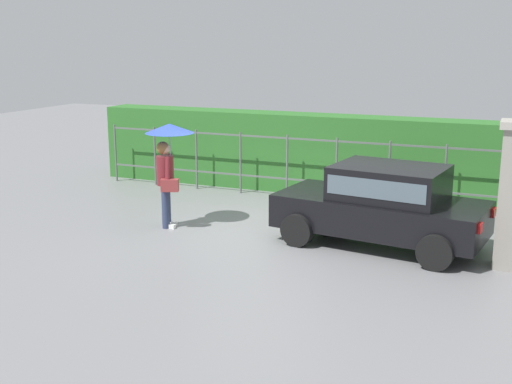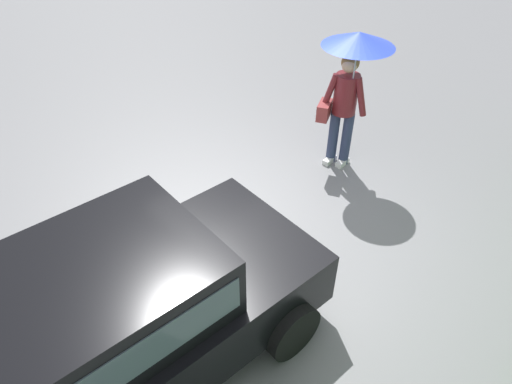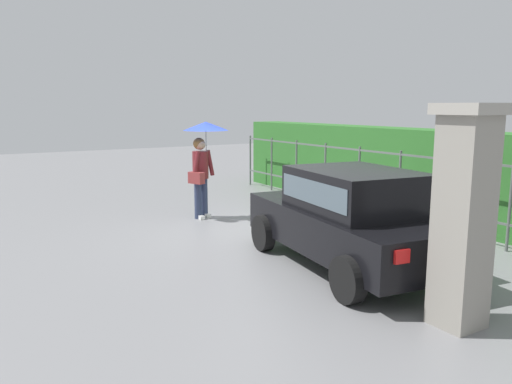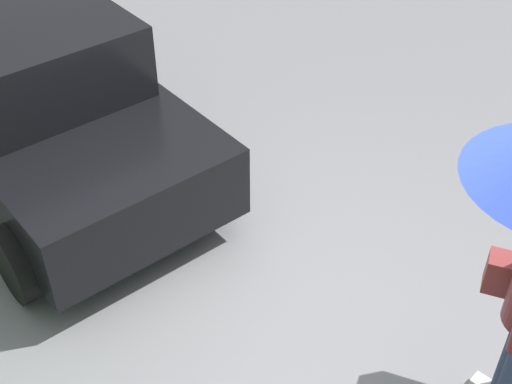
# 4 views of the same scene
# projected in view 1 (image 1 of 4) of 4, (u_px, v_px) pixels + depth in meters

# --- Properties ---
(ground_plane) EXTENTS (40.00, 40.00, 0.00)m
(ground_plane) POSITION_uv_depth(u_px,v_px,m) (255.00, 231.00, 12.67)
(ground_plane) COLOR slate
(car) EXTENTS (3.90, 2.25, 1.48)m
(car) POSITION_uv_depth(u_px,v_px,m) (383.00, 202.00, 11.65)
(car) COLOR black
(car) RESTS_ON ground
(pedestrian) EXTENTS (0.95, 0.95, 2.06)m
(pedestrian) POSITION_uv_depth(u_px,v_px,m) (168.00, 153.00, 12.68)
(pedestrian) COLOR #2D3856
(pedestrian) RESTS_ON ground
(fence_section) EXTENTS (10.85, 0.05, 1.50)m
(fence_section) POSITION_uv_depth(u_px,v_px,m) (311.00, 165.00, 14.98)
(fence_section) COLOR #59605B
(fence_section) RESTS_ON ground
(hedge_row) EXTENTS (11.80, 0.90, 1.90)m
(hedge_row) POSITION_uv_depth(u_px,v_px,m) (322.00, 154.00, 15.72)
(hedge_row) COLOR #2D6B28
(hedge_row) RESTS_ON ground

